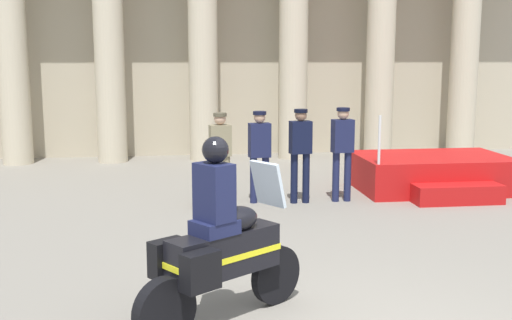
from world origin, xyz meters
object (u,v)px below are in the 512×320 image
(officer_in_row_2, at_px, (300,148))
(officer_in_row_0, at_px, (220,150))
(motorcycle_with_rider, at_px, (219,247))
(briefcase_on_ground, at_px, (198,196))
(reviewing_stand, at_px, (433,174))
(officer_in_row_1, at_px, (260,149))
(officer_in_row_3, at_px, (342,146))

(officer_in_row_2, bearing_deg, officer_in_row_0, -13.43)
(motorcycle_with_rider, relative_size, briefcase_on_ground, 5.28)
(reviewing_stand, relative_size, officer_in_row_1, 1.76)
(officer_in_row_2, distance_m, officer_in_row_3, 0.79)
(officer_in_row_3, bearing_deg, motorcycle_with_rider, 55.06)
(officer_in_row_0, height_order, motorcycle_with_rider, motorcycle_with_rider)
(officer_in_row_2, xyz_separation_m, motorcycle_with_rider, (-1.84, -5.11, -0.22))
(briefcase_on_ground, bearing_deg, officer_in_row_0, 22.25)
(officer_in_row_0, bearing_deg, briefcase_on_ground, 14.38)
(officer_in_row_1, height_order, officer_in_row_2, officer_in_row_2)
(reviewing_stand, bearing_deg, briefcase_on_ground, -171.11)
(officer_in_row_0, distance_m, motorcycle_with_rider, 5.27)
(officer_in_row_2, bearing_deg, officer_in_row_3, 174.68)
(officer_in_row_3, bearing_deg, briefcase_on_ground, -6.42)
(motorcycle_with_rider, bearing_deg, officer_in_row_2, 34.71)
(officer_in_row_0, xyz_separation_m, motorcycle_with_rider, (-0.41, -5.25, -0.18))
(reviewing_stand, relative_size, officer_in_row_3, 1.70)
(reviewing_stand, xyz_separation_m, officer_in_row_0, (-4.27, -0.56, 0.64))
(reviewing_stand, bearing_deg, motorcycle_with_rider, -128.82)
(motorcycle_with_rider, height_order, briefcase_on_ground, motorcycle_with_rider)
(officer_in_row_1, height_order, briefcase_on_ground, officer_in_row_1)
(officer_in_row_1, bearing_deg, officer_in_row_2, 163.56)
(officer_in_row_0, height_order, officer_in_row_2, officer_in_row_2)
(reviewing_stand, relative_size, briefcase_on_ground, 8.18)
(motorcycle_with_rider, bearing_deg, briefcase_on_ground, 54.70)
(officer_in_row_1, distance_m, officer_in_row_3, 1.52)
(reviewing_stand, distance_m, briefcase_on_ground, 4.75)
(reviewing_stand, height_order, officer_in_row_2, officer_in_row_2)
(officer_in_row_0, height_order, officer_in_row_3, officer_in_row_3)
(officer_in_row_2, bearing_deg, reviewing_stand, -173.96)
(reviewing_stand, xyz_separation_m, briefcase_on_ground, (-4.69, -0.73, -0.16))
(officer_in_row_1, bearing_deg, reviewing_stand, -178.43)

